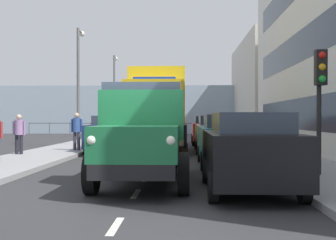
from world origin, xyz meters
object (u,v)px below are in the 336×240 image
car_teal_kerbside_1 (226,140)px  pedestrian_with_bag (77,128)px  pedestrian_strolling (19,131)px  lamp_post_promenade (79,75)px  lamp_post_far (115,88)px  car_navy_oppositeside_0 (111,133)px  truck_vintage_green (143,136)px  car_black_kerbside_near (249,151)px  car_red_kerbside_3 (207,130)px  car_white_kerbside_2 (214,133)px  traffic_light_near (320,84)px  car_silver_oppositeside_1 (127,130)px  lorry_cargo_yellow (158,108)px

car_teal_kerbside_1 → pedestrian_with_bag: pedestrian_with_bag is taller
pedestrian_strolling → lamp_post_promenade: 7.64m
lamp_post_far → car_navy_oppositeside_0: bearing=98.5°
car_navy_oppositeside_0 → car_teal_kerbside_1: bearing=129.4°
truck_vintage_green → car_teal_kerbside_1: (-2.38, -4.24, -0.28)m
car_black_kerbside_near → car_red_kerbside_3: 17.13m
car_white_kerbside_2 → lamp_post_far: size_ratio=0.67×
pedestrian_strolling → pedestrian_with_bag: bearing=-128.7°
car_red_kerbside_3 → car_white_kerbside_2: bearing=90.0°
car_teal_kerbside_1 → car_navy_oppositeside_0: size_ratio=1.00×
car_white_kerbside_2 → pedestrian_with_bag: 6.36m
car_navy_oppositeside_0 → truck_vintage_green: bearing=103.6°
car_red_kerbside_3 → car_navy_oppositeside_0: 7.80m
pedestrian_strolling → pedestrian_with_bag: (-1.80, -2.25, 0.06)m
traffic_light_near → car_silver_oppositeside_1: bearing=-65.0°
car_navy_oppositeside_0 → lamp_post_far: lamp_post_far is taller
truck_vintage_green → pedestrian_with_bag: truck_vintage_green is taller
lamp_post_promenade → car_white_kerbside_2: bearing=152.3°
traffic_light_near → lamp_post_far: (9.30, -25.12, 1.65)m
pedestrian_strolling → car_teal_kerbside_1: bearing=160.6°
lamp_post_far → car_white_kerbside_2: bearing=114.6°
pedestrian_with_bag → lamp_post_far: 16.98m
car_white_kerbside_2 → car_silver_oppositeside_1: 7.33m
pedestrian_with_bag → lorry_cargo_yellow: bearing=-164.1°
pedestrian_with_bag → lamp_post_promenade: lamp_post_promenade is taller
car_black_kerbside_near → car_red_kerbside_3: same height
car_teal_kerbside_1 → car_white_kerbside_2: (0.00, -5.99, 0.00)m
car_teal_kerbside_1 → car_white_kerbside_2: same height
pedestrian_strolling → lamp_post_far: 19.21m
car_red_kerbside_3 → car_silver_oppositeside_1: bearing=6.2°
car_silver_oppositeside_1 → lamp_post_promenade: 4.33m
pedestrian_strolling → traffic_light_near: traffic_light_near is taller
pedestrian_strolling → lamp_post_far: size_ratio=0.24×
traffic_light_near → car_navy_oppositeside_0: bearing=-53.1°
lorry_cargo_yellow → car_white_kerbside_2: 2.88m
car_teal_kerbside_1 → car_silver_oppositeside_1: size_ratio=0.96×
lorry_cargo_yellow → traffic_light_near: 10.58m
car_black_kerbside_near → car_silver_oppositeside_1: size_ratio=0.93×
truck_vintage_green → car_black_kerbside_near: truck_vintage_green is taller
lorry_cargo_yellow → car_red_kerbside_3: 6.54m
car_white_kerbside_2 → lamp_post_far: lamp_post_far is taller
car_red_kerbside_3 → lamp_post_promenade: 8.27m
car_silver_oppositeside_1 → traffic_light_near: (-6.92, 14.82, 1.58)m
lorry_cargo_yellow → car_red_kerbside_3: (-2.62, -5.87, -1.18)m
car_black_kerbside_near → car_navy_oppositeside_0: 12.03m
car_silver_oppositeside_1 → lamp_post_far: 11.05m
car_red_kerbside_3 → pedestrian_with_bag: size_ratio=2.70×
pedestrian_with_bag → car_navy_oppositeside_0: bearing=-151.0°
pedestrian_strolling → car_white_kerbside_2: bearing=-158.7°
car_white_kerbside_2 → traffic_light_near: size_ratio=1.40×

